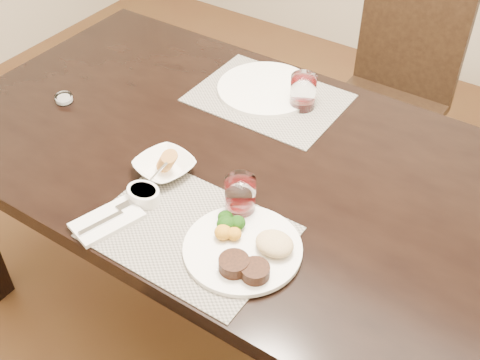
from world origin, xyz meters
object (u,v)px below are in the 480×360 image
Objects in this scene: dinner_plate at (247,249)px; cracker_bowl at (165,166)px; wine_glass_near at (240,198)px; steak_knife at (229,258)px; chair_far at (393,89)px; far_plate at (266,89)px.

cracker_bowl is (-0.34, 0.12, 0.00)m from dinner_plate.
wine_glass_near reaches higher than cracker_bowl.
wine_glass_near is at bearing 126.20° from steak_knife.
chair_far reaches higher than dinner_plate.
dinner_plate is 1.31× the size of steak_knife.
chair_far is at bearing 105.99° from steak_knife.
cracker_bowl is 0.49m from far_plate.
wine_glass_near reaches higher than far_plate.
cracker_bowl is (-0.32, 0.16, 0.02)m from steak_knife.
cracker_bowl is at bearing -101.73° from chair_far.
dinner_plate is 2.66× the size of wine_glass_near.
far_plate is at bearing -109.19° from chair_far.
chair_far is 1.17m from cracker_bowl.
wine_glass_near is 0.34× the size of far_plate.
dinner_plate reaches higher than far_plate.
far_plate is (0.01, 0.49, -0.01)m from cracker_bowl.
far_plate is (-0.33, 0.61, -0.01)m from dinner_plate.
far_plate is (-0.31, 0.65, 0.00)m from steak_knife.
dinner_plate reaches higher than steak_knife.
dinner_plate is at bearing -61.81° from far_plate.
chair_far is at bearing 91.13° from wine_glass_near.
chair_far is 5.14× the size of cracker_bowl.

